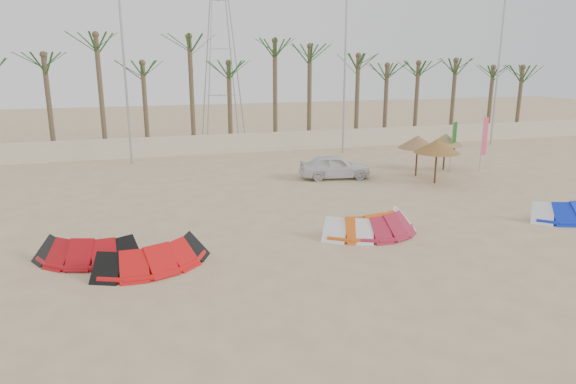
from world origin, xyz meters
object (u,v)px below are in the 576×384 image
object	(u,v)px
kite_red_mid	(153,252)
kite_red_left	(87,246)
parasol_right	(446,140)
parasol_left	(418,142)
kite_orange	(365,221)
parasol_mid	(437,146)
kite_red_right	(383,222)
car	(335,166)
kite_blue	(565,207)

from	to	relation	value
kite_red_mid	kite_red_left	bearing A→B (deg)	151.31
parasol_right	parasol_left	bearing A→B (deg)	-156.95
kite_orange	parasol_mid	world-z (taller)	parasol_mid
kite_red_mid	kite_orange	size ratio (longest dim) A/B	1.04
parasol_right	kite_red_right	bearing A→B (deg)	-132.58
kite_red_left	kite_orange	bearing A→B (deg)	-0.37
kite_red_mid	parasol_mid	world-z (taller)	parasol_mid
parasol_mid	parasol_left	bearing A→B (deg)	92.87
kite_red_left	parasol_mid	distance (m)	17.69
car	kite_blue	bearing A→B (deg)	-135.70
parasol_mid	parasol_right	size ratio (longest dim) A/B	1.11
kite_orange	car	distance (m)	8.85
car	kite_red_right	bearing A→B (deg)	179.18
kite_orange	kite_blue	xyz separation A→B (m)	(8.65, -0.63, -0.00)
kite_red_right	parasol_left	size ratio (longest dim) A/B	1.48
parasol_left	parasol_right	xyz separation A→B (m)	(2.40, 1.02, -0.14)
parasol_left	kite_red_right	bearing A→B (deg)	-126.51
kite_red_left	kite_red_mid	size ratio (longest dim) A/B	0.91
kite_red_mid	kite_blue	distance (m)	16.47
parasol_right	car	distance (m)	7.03
kite_blue	car	distance (m)	11.32
parasol_left	kite_blue	bearing A→B (deg)	-76.53
kite_orange	parasol_left	xyz separation A→B (m)	(6.63, 7.83, 1.49)
kite_blue	parasol_left	size ratio (longest dim) A/B	1.61
kite_blue	parasol_right	world-z (taller)	parasol_right
kite_red_left	car	distance (m)	14.69
kite_red_left	kite_red_mid	bearing A→B (deg)	-28.69
parasol_left	parasol_mid	world-z (taller)	parasol_mid
car	kite_red_mid	bearing A→B (deg)	143.14
kite_orange	kite_blue	world-z (taller)	same
kite_blue	parasol_right	distance (m)	9.59
kite_blue	parasol_right	bearing A→B (deg)	87.73
kite_blue	car	size ratio (longest dim) A/B	0.96
kite_red_mid	kite_blue	world-z (taller)	same
car	parasol_left	bearing A→B (deg)	-90.68
car	parasol_mid	bearing A→B (deg)	-110.00
kite_blue	parasol_mid	distance (m)	7.12
kite_red_mid	kite_orange	world-z (taller)	same
kite_red_left	parasol_left	xyz separation A→B (m)	(16.49, 7.77, 1.49)
kite_red_right	parasol_mid	size ratio (longest dim) A/B	1.43
kite_red_left	parasol_mid	xyz separation A→B (m)	(16.58, 5.98, 1.54)
kite_red_right	kite_red_left	bearing A→B (deg)	177.67
kite_red_left	parasol_left	bearing A→B (deg)	25.23
kite_red_mid	parasol_mid	xyz separation A→B (m)	(14.53, 7.10, 1.53)
kite_red_left	kite_red_right	world-z (taller)	same
kite_red_right	parasol_right	world-z (taller)	parasol_right
kite_red_left	parasol_right	size ratio (longest dim) A/B	1.72
parasol_left	parasol_mid	xyz separation A→B (m)	(0.09, -1.79, 0.04)
kite_red_right	car	bearing A→B (deg)	80.28
kite_red_left	kite_red_right	distance (m)	10.43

